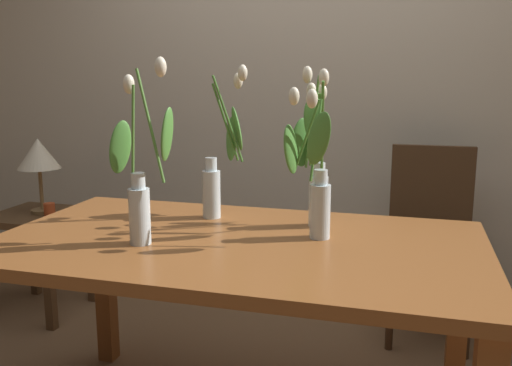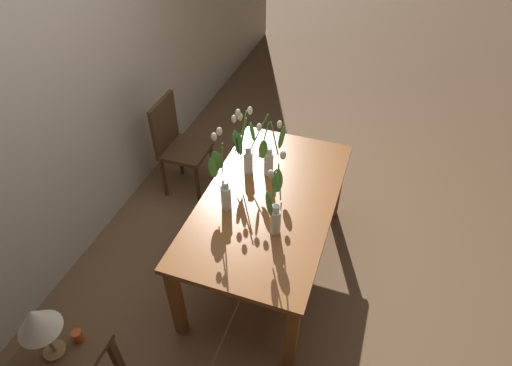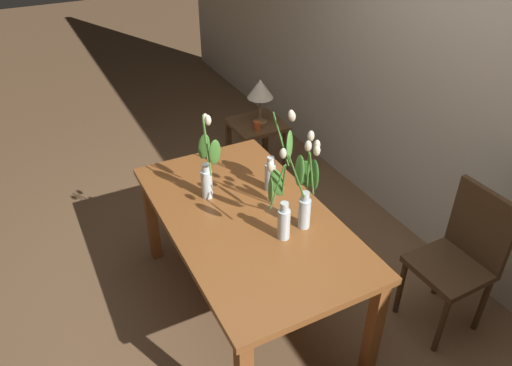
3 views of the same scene
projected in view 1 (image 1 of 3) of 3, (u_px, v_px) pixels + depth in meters
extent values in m
cube|color=beige|center=(317.00, 61.00, 3.15)|extent=(9.00, 0.10, 2.70)
cube|color=brown|center=(237.00, 245.00, 1.82)|extent=(1.60, 0.90, 0.04)
cube|color=brown|center=(106.00, 286.00, 2.45)|extent=(0.07, 0.07, 0.70)
cube|color=brown|center=(457.00, 326.00, 2.06)|extent=(0.07, 0.07, 0.70)
cylinder|color=silver|center=(212.00, 194.00, 2.08)|extent=(0.07, 0.07, 0.18)
cylinder|color=silver|center=(211.00, 164.00, 2.05)|extent=(0.04, 0.04, 0.05)
cylinder|color=silver|center=(212.00, 202.00, 2.08)|extent=(0.06, 0.06, 0.11)
cylinder|color=#478433|center=(228.00, 119.00, 2.04)|extent=(0.10, 0.07, 0.33)
ellipsoid|color=#F2E5C6|center=(243.00, 73.00, 2.02)|extent=(0.04, 0.04, 0.06)
ellipsoid|color=#4C8E38|center=(237.00, 128.00, 2.09)|extent=(0.09, 0.09, 0.18)
cylinder|color=#478433|center=(226.00, 123.00, 2.06)|extent=(0.08, 0.09, 0.30)
ellipsoid|color=#F2E5C6|center=(238.00, 81.00, 2.06)|extent=(0.04, 0.04, 0.06)
ellipsoid|color=#4C8E38|center=(231.00, 139.00, 2.12)|extent=(0.07, 0.07, 0.17)
cylinder|color=silver|center=(140.00, 216.00, 1.75)|extent=(0.07, 0.07, 0.18)
cylinder|color=silver|center=(138.00, 181.00, 1.73)|extent=(0.04, 0.04, 0.05)
cylinder|color=silver|center=(140.00, 226.00, 1.75)|extent=(0.06, 0.06, 0.11)
cylinder|color=#56933D|center=(133.00, 133.00, 1.72)|extent=(0.04, 0.03, 0.30)
ellipsoid|color=#F2E5C6|center=(129.00, 84.00, 1.71)|extent=(0.04, 0.04, 0.06)
ellipsoid|color=#4C8E38|center=(120.00, 147.00, 1.75)|extent=(0.08, 0.09, 0.18)
cylinder|color=#56933D|center=(150.00, 126.00, 1.68)|extent=(0.09, 0.01, 0.35)
ellipsoid|color=#F2E5C6|center=(161.00, 67.00, 1.63)|extent=(0.04, 0.04, 0.06)
ellipsoid|color=#4C8E38|center=(167.00, 134.00, 1.70)|extent=(0.04, 0.07, 0.17)
cylinder|color=silver|center=(320.00, 212.00, 1.81)|extent=(0.07, 0.07, 0.18)
cylinder|color=silver|center=(321.00, 177.00, 1.79)|extent=(0.04, 0.04, 0.05)
cylinder|color=silver|center=(320.00, 220.00, 1.82)|extent=(0.06, 0.06, 0.11)
cylinder|color=#478433|center=(306.00, 137.00, 1.80)|extent=(0.10, 0.05, 0.25)
ellipsoid|color=#F2E5C6|center=(294.00, 96.00, 1.81)|extent=(0.04, 0.04, 0.06)
ellipsoid|color=#4C8E38|center=(291.00, 149.00, 1.81)|extent=(0.06, 0.10, 0.18)
cylinder|color=#478433|center=(322.00, 127.00, 1.83)|extent=(0.03, 0.13, 0.30)
ellipsoid|color=#F2E5C6|center=(324.00, 77.00, 1.86)|extent=(0.04, 0.04, 0.06)
ellipsoid|color=#4C8E38|center=(314.00, 123.00, 1.87)|extent=(0.10, 0.05, 0.18)
cylinder|color=#478433|center=(316.00, 140.00, 1.73)|extent=(0.03, 0.07, 0.25)
ellipsoid|color=#F2E5C6|center=(312.00, 99.00, 1.68)|extent=(0.04, 0.04, 0.06)
ellipsoid|color=#4C8E38|center=(319.00, 139.00, 1.68)|extent=(0.11, 0.05, 0.18)
cylinder|color=silver|center=(318.00, 201.00, 1.96)|extent=(0.07, 0.07, 0.18)
cylinder|color=silver|center=(319.00, 169.00, 1.94)|extent=(0.04, 0.04, 0.05)
cylinder|color=silver|center=(318.00, 210.00, 1.97)|extent=(0.06, 0.06, 0.11)
cylinder|color=#56933D|center=(315.00, 131.00, 1.96)|extent=(0.05, 0.08, 0.27)
ellipsoid|color=#F2E5C6|center=(311.00, 91.00, 1.97)|extent=(0.04, 0.04, 0.06)
ellipsoid|color=#427F33|center=(303.00, 143.00, 2.00)|extent=(0.08, 0.09, 0.18)
cylinder|color=#56933D|center=(321.00, 132.00, 1.94)|extent=(0.01, 0.05, 0.27)
ellipsoid|color=#F2E5C6|center=(322.00, 92.00, 1.94)|extent=(0.04, 0.04, 0.06)
ellipsoid|color=#427F33|center=(314.00, 139.00, 1.99)|extent=(0.11, 0.05, 0.18)
cylinder|color=#56933D|center=(312.00, 123.00, 1.94)|extent=(0.06, 0.05, 0.33)
ellipsoid|color=#F2E5C6|center=(307.00, 75.00, 1.93)|extent=(0.04, 0.04, 0.06)
ellipsoid|color=#427F33|center=(298.00, 141.00, 1.97)|extent=(0.09, 0.08, 0.18)
cube|color=#4C331E|center=(430.00, 250.00, 2.64)|extent=(0.41, 0.41, 0.04)
cylinder|color=#4C331E|center=(468.00, 314.00, 2.48)|extent=(0.04, 0.04, 0.43)
cylinder|color=#4C331E|center=(390.00, 306.00, 2.57)|extent=(0.04, 0.04, 0.43)
cylinder|color=#4C331E|center=(461.00, 286.00, 2.80)|extent=(0.04, 0.04, 0.43)
cylinder|color=#4C331E|center=(392.00, 280.00, 2.89)|extent=(0.04, 0.04, 0.43)
cube|color=#4C331E|center=(431.00, 191.00, 2.76)|extent=(0.40, 0.04, 0.46)
cube|color=brown|center=(37.00, 216.00, 2.94)|extent=(0.44, 0.44, 0.04)
cube|color=brown|center=(49.00, 281.00, 2.76)|extent=(0.04, 0.04, 0.51)
cube|color=brown|center=(34.00, 252.00, 3.22)|extent=(0.04, 0.04, 0.51)
cube|color=brown|center=(91.00, 257.00, 3.12)|extent=(0.04, 0.04, 0.51)
cylinder|color=olive|center=(43.00, 211.00, 2.95)|extent=(0.12, 0.12, 0.02)
cylinder|color=olive|center=(41.00, 189.00, 2.93)|extent=(0.02, 0.02, 0.22)
cone|color=#F2E5C6|center=(38.00, 154.00, 2.89)|extent=(0.22, 0.22, 0.16)
cylinder|color=#CC4C23|center=(50.00, 210.00, 2.84)|extent=(0.06, 0.06, 0.07)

